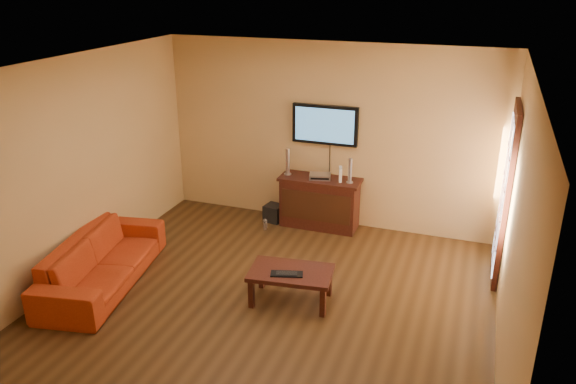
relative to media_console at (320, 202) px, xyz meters
The scene contains 14 objects.
ground_plane 2.30m from the media_console, 88.70° to the right, with size 5.00×5.00×0.00m, color #38230F.
room_walls 2.09m from the media_console, 88.20° to the right, with size 5.00×5.00×5.00m.
french_door 2.65m from the media_console, 12.65° to the right, with size 0.07×1.02×2.22m.
media_console is the anchor object (origin of this frame).
television 1.15m from the media_console, 90.00° to the left, with size 0.97×0.08×0.57m.
coffee_table 2.11m from the media_console, 82.17° to the right, with size 1.00×0.68×0.40m.
sofa 3.19m from the media_console, 129.18° to the right, with size 2.07×0.60×0.81m, color #AE3413.
speaker_left 0.76m from the media_console, behind, with size 0.11×0.11×0.40m.
speaker_right 0.71m from the media_console, ahead, with size 0.10×0.10×0.36m.
av_receiver 0.41m from the media_console, 166.82° to the right, with size 0.31×0.22×0.07m, color silver.
game_console 0.57m from the media_console, ahead, with size 0.04×0.15×0.21m, color white.
subwoofer 0.76m from the media_console, behind, with size 0.26×0.26×0.26m, color black.
bottle 0.87m from the media_console, 150.50° to the right, with size 0.06×0.06×0.19m.
keyboard 2.21m from the media_console, 82.95° to the right, with size 0.39×0.23×0.02m.
Camera 1 is at (2.10, -5.14, 3.59)m, focal length 35.00 mm.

